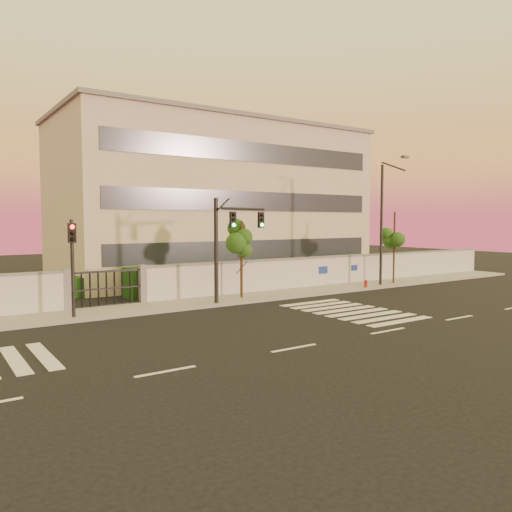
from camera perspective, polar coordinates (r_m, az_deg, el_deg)
name	(u,v)px	position (r m, az deg, el deg)	size (l,w,h in m)	color
ground	(294,348)	(18.36, 4.37, -10.46)	(120.00, 120.00, 0.00)	black
sidewalk	(171,305)	(27.17, -9.64, -5.59)	(60.00, 3.00, 0.15)	gray
perimeter_wall	(162,284)	(28.43, -10.73, -3.15)	(60.00, 0.36, 2.20)	silver
hedge_row	(160,282)	(31.37, -10.95, -2.95)	(41.00, 4.25, 1.80)	#11340F
institutional_building	(213,202)	(41.15, -4.97, 6.20)	(24.40, 12.40, 12.25)	beige
road_markings	(206,334)	(20.57, -5.77, -8.86)	(57.00, 7.62, 0.02)	silver
street_tree_d	(242,242)	(28.76, -1.62, 1.62)	(1.62, 1.29, 4.59)	#382314
street_tree_e	(241,243)	(29.10, -1.71, 1.49)	(1.41, 1.12, 4.49)	#382314
street_tree_f	(394,231)	(36.87, 15.54, 2.74)	(1.60, 1.27, 5.23)	#382314
traffic_signal_main	(228,238)	(27.27, -3.23, 2.11)	(3.63, 1.16, 5.82)	black
traffic_signal_secondary	(72,257)	(24.36, -20.25, -0.06)	(0.36, 0.35, 4.66)	black
streetlight_east	(384,218)	(35.53, 14.37, 4.22)	(0.53, 2.13, 8.85)	black
fire_hydrant	(366,285)	(34.21, 12.43, -3.21)	(0.25, 0.25, 0.67)	#AE160B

